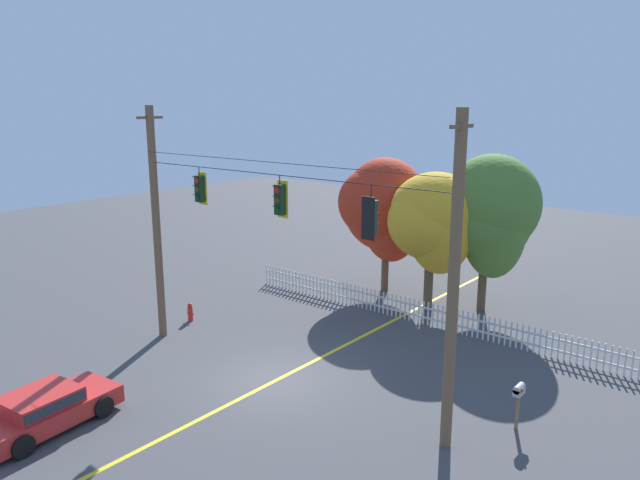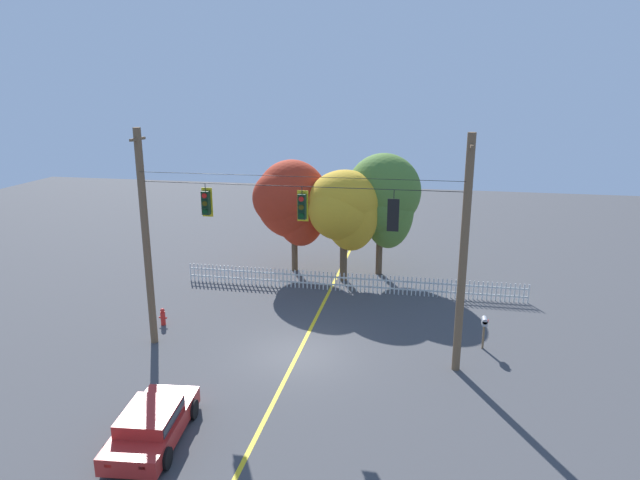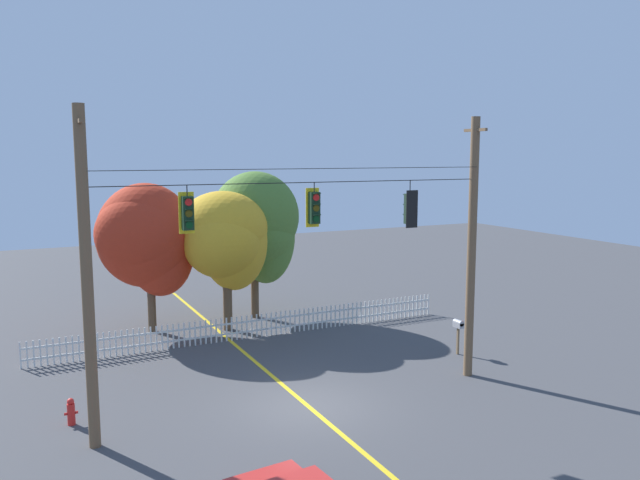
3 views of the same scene
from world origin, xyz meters
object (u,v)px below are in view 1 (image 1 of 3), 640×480
object	(u,v)px
parked_car	(44,409)
fire_hydrant	(190,312)
traffic_signal_westbound_side	(280,200)
traffic_signal_northbound_primary	(371,218)
autumn_maple_near_fence	(383,207)
roadside_mailbox	(519,393)
autumn_maple_mid	(434,218)
traffic_signal_eastbound_side	(200,189)
autumn_oak_far_east	(491,214)

from	to	relation	value
parked_car	fire_hydrant	bearing A→B (deg)	114.15
traffic_signal_westbound_side	traffic_signal_northbound_primary	distance (m)	3.45
autumn_maple_near_fence	fire_hydrant	distance (m)	10.33
traffic_signal_northbound_primary	roadside_mailbox	world-z (taller)	traffic_signal_northbound_primary
autumn_maple_mid	autumn_maple_near_fence	bearing A→B (deg)	164.68
traffic_signal_eastbound_side	autumn_maple_mid	bearing A→B (deg)	66.87
traffic_signal_northbound_primary	autumn_maple_mid	bearing A→B (deg)	108.41
traffic_signal_northbound_primary	autumn_oak_far_east	distance (m)	11.14
traffic_signal_westbound_side	traffic_signal_northbound_primary	size ratio (longest dim) A/B	0.89
traffic_signal_northbound_primary	parked_car	size ratio (longest dim) A/B	0.36
parked_car	fire_hydrant	xyz separation A→B (m)	(-3.68, 8.20, -0.21)
autumn_oak_far_east	roadside_mailbox	bearing A→B (deg)	-60.82
traffic_signal_westbound_side	autumn_maple_near_fence	bearing A→B (deg)	105.94
traffic_signal_eastbound_side	traffic_signal_northbound_primary	size ratio (longest dim) A/B	0.88
traffic_signal_eastbound_side	parked_car	xyz separation A→B (m)	(0.55, -6.47, -5.58)
traffic_signal_northbound_primary	parked_car	world-z (taller)	traffic_signal_northbound_primary
autumn_maple_mid	autumn_oak_far_east	xyz separation A→B (m)	(2.00, 1.35, 0.21)
roadside_mailbox	autumn_maple_mid	bearing A→B (deg)	132.74
traffic_signal_westbound_side	roadside_mailbox	xyz separation A→B (m)	(7.22, 2.04, -5.06)
fire_hydrant	roadside_mailbox	bearing A→B (deg)	1.21
autumn_oak_far_east	fire_hydrant	xyz separation A→B (m)	(-9.23, -9.21, -4.03)
autumn_maple_near_fence	autumn_maple_mid	size ratio (longest dim) A/B	1.06
traffic_signal_northbound_primary	autumn_maple_mid	distance (m)	10.29
traffic_signal_eastbound_side	roadside_mailbox	bearing A→B (deg)	10.43
traffic_signal_westbound_side	fire_hydrant	size ratio (longest dim) A/B	1.70
parked_car	traffic_signal_eastbound_side	bearing A→B (deg)	94.83
traffic_signal_westbound_side	autumn_maple_mid	world-z (taller)	traffic_signal_westbound_side
traffic_signal_westbound_side	parked_car	world-z (taller)	traffic_signal_westbound_side
autumn_maple_mid	autumn_oak_far_east	distance (m)	2.43
roadside_mailbox	traffic_signal_northbound_primary	bearing A→B (deg)	-151.44
traffic_signal_westbound_side	autumn_oak_far_east	size ratio (longest dim) A/B	0.19
autumn_maple_mid	parked_car	world-z (taller)	autumn_maple_mid
autumn_oak_far_east	traffic_signal_westbound_side	bearing A→B (deg)	-101.61
traffic_signal_northbound_primary	fire_hydrant	xyz separation A→B (m)	(-10.42, 1.76, -5.64)
autumn_maple_mid	autumn_oak_far_east	size ratio (longest dim) A/B	0.88
traffic_signal_eastbound_side	autumn_maple_mid	size ratio (longest dim) A/B	0.22
traffic_signal_eastbound_side	fire_hydrant	xyz separation A→B (m)	(-3.13, 1.74, -5.79)
autumn_maple_near_fence	autumn_oak_far_east	bearing A→B (deg)	5.11
traffic_signal_northbound_primary	roadside_mailbox	xyz separation A→B (m)	(3.78, 2.06, -4.91)
autumn_maple_near_fence	autumn_maple_mid	xyz separation A→B (m)	(3.24, -0.89, 0.01)
traffic_signal_eastbound_side	fire_hydrant	world-z (taller)	traffic_signal_eastbound_side
autumn_maple_mid	fire_hydrant	size ratio (longest dim) A/B	7.74
autumn_maple_near_fence	traffic_signal_westbound_side	bearing A→B (deg)	-74.06
autumn_maple_mid	roadside_mailbox	world-z (taller)	autumn_maple_mid
autumn_maple_near_fence	fire_hydrant	world-z (taller)	autumn_maple_near_fence
traffic_signal_westbound_side	traffic_signal_eastbound_side	bearing A→B (deg)	-180.00
autumn_maple_near_fence	autumn_maple_mid	distance (m)	3.35
autumn_maple_near_fence	roadside_mailbox	xyz separation A→B (m)	(10.21, -8.44, -3.07)
traffic_signal_northbound_primary	roadside_mailbox	bearing A→B (deg)	28.56
traffic_signal_westbound_side	parked_car	bearing A→B (deg)	-117.08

